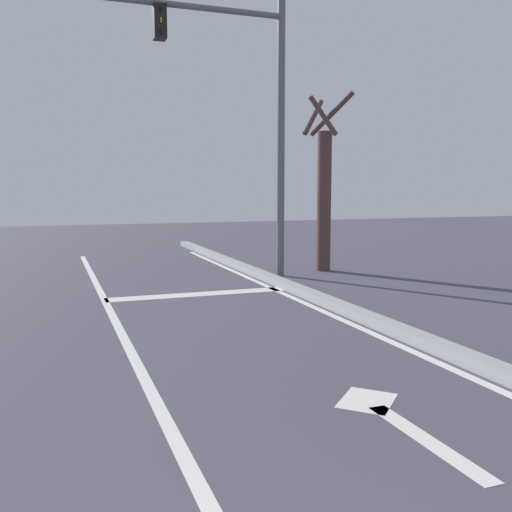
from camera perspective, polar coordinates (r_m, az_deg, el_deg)
lane_line_center at (r=6.58m, az=-12.21°, el=-9.91°), size 0.12×20.00×0.01m
lane_line_curbside at (r=7.60m, az=11.59°, el=-7.60°), size 0.12×20.00×0.01m
stop_bar at (r=10.17m, az=-5.87°, el=-3.84°), size 3.22×0.40×0.01m
lane_arrow_stem at (r=4.65m, az=16.78°, el=-17.29°), size 0.16×1.40×0.01m
lane_arrow_head at (r=5.30m, az=11.11°, el=-14.06°), size 0.71×0.71×0.01m
curb_strip at (r=7.72m, az=13.19°, el=-6.92°), size 0.24×24.00×0.14m
traffic_signal_mast at (r=11.91m, az=-2.63°, el=16.64°), size 5.11×0.34×5.70m
roadside_tree at (r=12.97m, az=6.84°, el=6.43°), size 1.15×1.14×4.02m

